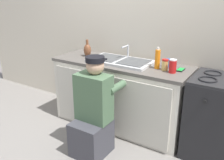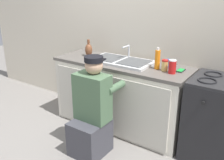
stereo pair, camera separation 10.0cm
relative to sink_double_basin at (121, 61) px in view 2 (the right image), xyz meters
The scene contains 13 objects.
ground_plane 0.96m from the sink_double_basin, 90.00° to the right, with size 12.00×12.00×0.00m, color gray.
back_wall 0.49m from the sink_double_basin, 90.00° to the left, with size 6.00×0.10×2.50m, color beige.
counter_cabinet 0.48m from the sink_double_basin, 90.00° to the right, with size 1.74×0.62×0.85m.
countertop 0.04m from the sink_double_basin, 90.00° to the right, with size 1.78×0.62×0.04m, color #5B5651.
sink_double_basin is the anchor object (origin of this frame).
stove_range 1.31m from the sink_double_basin, ahead, with size 0.63×0.62×0.91m.
plumber_person 0.81m from the sink_double_basin, 85.26° to the right, with size 0.42×0.61×1.10m.
coffee_mug 0.59m from the sink_double_basin, 12.23° to the left, with size 0.13×0.08×0.09m.
condiment_jar 0.59m from the sink_double_basin, ahead, with size 0.07×0.07×0.13m.
vase_decorative 0.54m from the sink_double_basin, behind, with size 0.10×0.10×0.23m.
cell_phone 0.75m from the sink_double_basin, ahead, with size 0.07×0.14×0.01m.
soda_cup_red 0.70m from the sink_double_basin, ahead, with size 0.08×0.08×0.15m.
soap_bottle_orange 0.50m from the sink_double_basin, ahead, with size 0.06×0.06×0.25m.
Camera 2 is at (1.61, -2.26, 1.75)m, focal length 40.00 mm.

